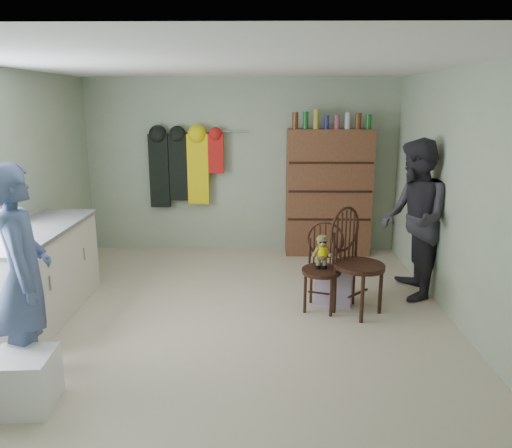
{
  "coord_description": "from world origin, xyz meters",
  "views": [
    {
      "loc": [
        0.34,
        -4.75,
        2.17
      ],
      "look_at": [
        0.25,
        0.2,
        0.95
      ],
      "focal_mm": 35.0,
      "sensor_mm": 36.0,
      "label": 1
    }
  ],
  "objects_px": {
    "counter": "(39,274)",
    "dresser": "(328,192)",
    "chair_far": "(354,257)",
    "chair_front": "(323,261)"
  },
  "relations": [
    {
      "from": "counter",
      "to": "dresser",
      "type": "xyz_separation_m",
      "value": [
        3.2,
        2.3,
        0.44
      ]
    },
    {
      "from": "counter",
      "to": "chair_far",
      "type": "xyz_separation_m",
      "value": [
        3.22,
        0.2,
        0.13
      ]
    },
    {
      "from": "counter",
      "to": "dresser",
      "type": "height_order",
      "value": "dresser"
    },
    {
      "from": "chair_far",
      "to": "dresser",
      "type": "relative_size",
      "value": 0.54
    },
    {
      "from": "chair_front",
      "to": "dresser",
      "type": "relative_size",
      "value": 0.45
    },
    {
      "from": "chair_far",
      "to": "dresser",
      "type": "xyz_separation_m",
      "value": [
        -0.02,
        2.1,
        0.31
      ]
    },
    {
      "from": "counter",
      "to": "chair_far",
      "type": "height_order",
      "value": "chair_far"
    },
    {
      "from": "counter",
      "to": "dresser",
      "type": "distance_m",
      "value": 3.96
    },
    {
      "from": "chair_front",
      "to": "counter",
      "type": "bearing_deg",
      "value": -156.45
    },
    {
      "from": "chair_front",
      "to": "chair_far",
      "type": "bearing_deg",
      "value": 2.56
    }
  ]
}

